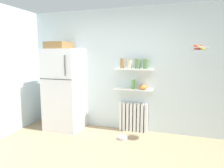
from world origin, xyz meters
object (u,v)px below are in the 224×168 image
at_px(shelf_bowl, 143,87).
at_px(storage_jar_2, 138,63).
at_px(refrigerator, 65,88).
at_px(storage_jar_3, 146,64).
at_px(vase, 133,84).
at_px(storage_jar_1, 130,64).
at_px(storage_jar_0, 122,63).
at_px(radiator, 133,117).
at_px(hanging_fruit_basket, 199,48).
at_px(pet_food_bowl, 123,138).

bearing_deg(shelf_bowl, storage_jar_2, 180.00).
distance_m(refrigerator, storage_jar_3, 1.82).
relative_size(storage_jar_3, vase, 1.08).
xyz_separation_m(storage_jar_3, shelf_bowl, (-0.05, 0.00, -0.48)).
xyz_separation_m(vase, shelf_bowl, (0.21, 0.00, -0.06)).
bearing_deg(storage_jar_3, storage_jar_1, 180.00).
xyz_separation_m(storage_jar_0, shelf_bowl, (0.44, 0.00, -0.49)).
distance_m(storage_jar_1, shelf_bowl, 0.55).
xyz_separation_m(radiator, vase, (-0.01, -0.03, 0.72)).
bearing_deg(storage_jar_3, radiator, 173.02).
bearing_deg(hanging_fruit_basket, storage_jar_1, 162.86).
distance_m(storage_jar_0, storage_jar_1, 0.16).
distance_m(radiator, hanging_fruit_basket, 1.90).
height_order(refrigerator, storage_jar_1, refrigerator).
relative_size(radiator, storage_jar_2, 2.83).
bearing_deg(storage_jar_0, radiator, 6.98).
bearing_deg(pet_food_bowl, storage_jar_1, 87.49).
height_order(refrigerator, shelf_bowl, refrigerator).
relative_size(storage_jar_2, hanging_fruit_basket, 0.69).
distance_m(refrigerator, radiator, 1.62).
bearing_deg(refrigerator, radiator, 10.44).
xyz_separation_m(refrigerator, vase, (1.47, 0.24, 0.12)).
bearing_deg(radiator, storage_jar_2, -20.16).
relative_size(refrigerator, storage_jar_3, 8.90).
relative_size(storage_jar_2, storage_jar_3, 1.01).
bearing_deg(radiator, vase, -111.36).
xyz_separation_m(storage_jar_0, pet_food_bowl, (0.14, -0.46, -1.43)).
relative_size(storage_jar_0, storage_jar_2, 1.03).
xyz_separation_m(storage_jar_2, pet_food_bowl, (-0.18, -0.46, -1.43)).
bearing_deg(pet_food_bowl, refrigerator, 171.23).
xyz_separation_m(storage_jar_1, storage_jar_3, (0.33, 0.00, 0.01)).
relative_size(shelf_bowl, hanging_fruit_basket, 0.61).
bearing_deg(storage_jar_2, vase, 180.00).
relative_size(radiator, storage_jar_0, 2.74).
bearing_deg(pet_food_bowl, storage_jar_0, 107.50).
bearing_deg(pet_food_bowl, radiator, 78.17).
xyz_separation_m(refrigerator, storage_jar_1, (1.40, 0.24, 0.53)).
height_order(storage_jar_0, pet_food_bowl, storage_jar_0).
relative_size(refrigerator, storage_jar_2, 8.79).
bearing_deg(storage_jar_0, pet_food_bowl, -72.50).
relative_size(vase, pet_food_bowl, 1.00).
height_order(storage_jar_3, pet_food_bowl, storage_jar_3).
bearing_deg(storage_jar_0, shelf_bowl, 0.00).
height_order(refrigerator, vase, refrigerator).
xyz_separation_m(pet_food_bowl, hanging_fruit_basket, (1.28, 0.07, 1.72)).
bearing_deg(storage_jar_3, pet_food_bowl, -127.31).
bearing_deg(storage_jar_2, hanging_fruit_basket, -19.51).
height_order(radiator, storage_jar_3, storage_jar_3).
relative_size(vase, hanging_fruit_basket, 0.63).
xyz_separation_m(storage_jar_0, hanging_fruit_basket, (1.42, -0.39, 0.28)).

